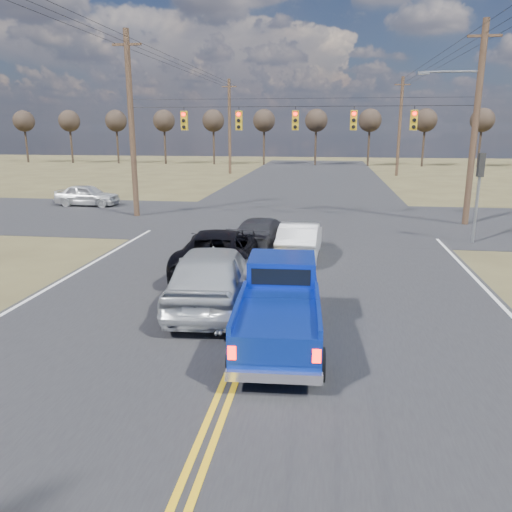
# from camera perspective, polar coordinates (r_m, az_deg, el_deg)

# --- Properties ---
(ground) EXTENTS (160.00, 160.00, 0.00)m
(ground) POSITION_cam_1_polar(r_m,az_deg,el_deg) (10.45, -2.73, -13.63)
(ground) COLOR brown
(ground) RESTS_ON ground
(road_main) EXTENTS (14.00, 120.00, 0.02)m
(road_main) POSITION_cam_1_polar(r_m,az_deg,el_deg) (19.75, 2.70, 0.00)
(road_main) COLOR #28282B
(road_main) RESTS_ON ground
(road_cross) EXTENTS (120.00, 12.00, 0.02)m
(road_cross) POSITION_cam_1_polar(r_m,az_deg,el_deg) (27.55, 4.31, 4.11)
(road_cross) COLOR #28282B
(road_cross) RESTS_ON ground
(signal_gantry) EXTENTS (19.60, 4.83, 10.00)m
(signal_gantry) POSITION_cam_1_polar(r_m,az_deg,el_deg) (26.87, 5.59, 14.68)
(signal_gantry) COLOR #473323
(signal_gantry) RESTS_ON ground
(utility_poles) EXTENTS (19.60, 58.32, 10.00)m
(utility_poles) POSITION_cam_1_polar(r_m,az_deg,el_deg) (26.11, 4.37, 15.07)
(utility_poles) COLOR #473323
(utility_poles) RESTS_ON ground
(treeline) EXTENTS (87.00, 117.80, 7.40)m
(treeline) POSITION_cam_1_polar(r_m,az_deg,el_deg) (36.07, 5.51, 15.61)
(treeline) COLOR #33261C
(treeline) RESTS_ON ground
(pickup_truck) EXTENTS (2.15, 4.95, 1.83)m
(pickup_truck) POSITION_cam_1_polar(r_m,az_deg,el_deg) (11.61, 2.74, -5.89)
(pickup_truck) COLOR black
(pickup_truck) RESTS_ON ground
(silver_suv) EXTENTS (2.51, 5.44, 1.81)m
(silver_suv) POSITION_cam_1_polar(r_m,az_deg,el_deg) (14.04, -5.00, -2.22)
(silver_suv) COLOR #ACB1B5
(silver_suv) RESTS_ON ground
(black_suv) EXTENTS (2.89, 5.70, 1.54)m
(black_suv) POSITION_cam_1_polar(r_m,az_deg,el_deg) (17.38, -4.21, 0.59)
(black_suv) COLOR black
(black_suv) RESTS_ON ground
(white_car_queue) EXTENTS (1.63, 4.28, 1.39)m
(white_car_queue) POSITION_cam_1_polar(r_m,az_deg,el_deg) (19.54, 5.06, 1.90)
(white_car_queue) COLOR silver
(white_car_queue) RESTS_ON ground
(dgrey_car_queue) EXTENTS (2.48, 4.92, 1.37)m
(dgrey_car_queue) POSITION_cam_1_polar(r_m,az_deg,el_deg) (20.53, 0.74, 2.54)
(dgrey_car_queue) COLOR #303035
(dgrey_car_queue) RESTS_ON ground
(cross_car_west) EXTENTS (1.69, 4.10, 1.39)m
(cross_car_west) POSITION_cam_1_polar(r_m,az_deg,el_deg) (34.31, -18.73, 6.60)
(cross_car_west) COLOR silver
(cross_car_west) RESTS_ON ground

